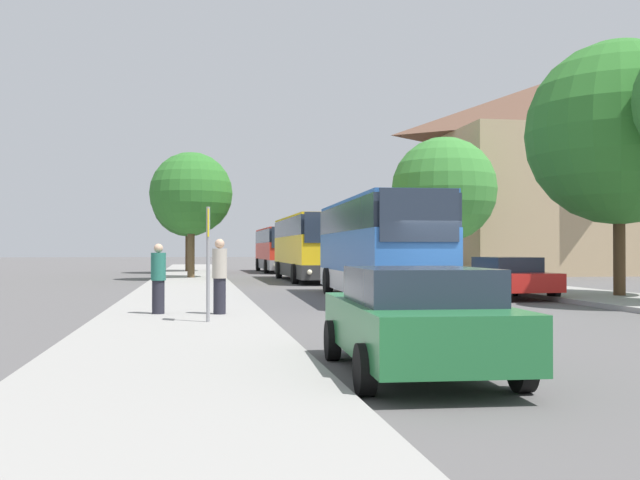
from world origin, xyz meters
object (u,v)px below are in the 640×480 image
at_px(bus_front, 377,247).
at_px(bus_middle, 309,247).
at_px(parked_car_left_curb, 416,318).
at_px(bus_stop_sign, 208,250).
at_px(pedestrian_waiting_near, 158,278).
at_px(tree_left_near, 191,194).
at_px(tree_right_mid, 444,190).
at_px(bus_rear, 279,249).
at_px(pedestrian_waiting_far, 220,276).
at_px(tree_right_near, 619,133).
at_px(parked_car_right_near, 508,277).
at_px(tree_left_far, 188,201).

relative_size(bus_front, bus_middle, 0.95).
xyz_separation_m(parked_car_left_curb, bus_stop_sign, (-2.72, 6.46, 0.92)).
height_order(parked_car_left_curb, pedestrian_waiting_near, pedestrian_waiting_near).
bearing_deg(tree_left_near, tree_right_mid, -4.93).
bearing_deg(bus_stop_sign, tree_right_mid, 60.78).
xyz_separation_m(pedestrian_waiting_near, tree_right_mid, (15.03, 22.54, 4.14)).
bearing_deg(bus_middle, bus_rear, 89.55).
bearing_deg(bus_front, tree_left_near, 112.43).
xyz_separation_m(pedestrian_waiting_near, pedestrian_waiting_far, (1.47, -0.32, 0.07)).
bearing_deg(parked_car_left_curb, pedestrian_waiting_near, 116.80).
relative_size(bus_stop_sign, pedestrian_waiting_near, 1.46).
distance_m(tree_left_near, tree_right_near, 23.86).
height_order(parked_car_left_curb, parked_car_right_near, parked_car_left_curb).
bearing_deg(pedestrian_waiting_far, parked_car_right_near, -120.59).
xyz_separation_m(tree_right_near, tree_right_mid, (-0.16, 17.68, -0.55)).
bearing_deg(tree_left_near, tree_left_far, 91.26).
xyz_separation_m(bus_middle, tree_right_near, (8.18, -16.88, 3.84)).
bearing_deg(tree_left_far, pedestrian_waiting_far, -88.31).
distance_m(pedestrian_waiting_near, tree_right_near, 16.62).
relative_size(parked_car_left_curb, parked_car_right_near, 1.08).
bearing_deg(bus_middle, tree_left_far, 115.12).
height_order(tree_left_near, tree_right_near, tree_right_near).
height_order(parked_car_right_near, bus_stop_sign, bus_stop_sign).
bearing_deg(bus_rear, pedestrian_waiting_far, -98.99).
bearing_deg(bus_middle, pedestrian_waiting_far, -104.09).
relative_size(tree_left_far, tree_right_near, 0.88).
distance_m(parked_car_right_near, tree_right_mid, 17.33).
relative_size(bus_front, tree_left_far, 1.51).
relative_size(bus_front, parked_car_left_curb, 2.46).
distance_m(bus_middle, parked_car_right_near, 16.36).
height_order(bus_rear, bus_stop_sign, bus_rear).
xyz_separation_m(bus_front, pedestrian_waiting_far, (-5.59, -6.78, -0.73)).
distance_m(pedestrian_waiting_far, tree_left_far, 36.41).
height_order(parked_car_left_curb, tree_right_mid, tree_right_mid).
bearing_deg(tree_right_mid, pedestrian_waiting_far, -120.67).
bearing_deg(bus_middle, parked_car_left_curb, -95.86).
relative_size(bus_rear, bus_stop_sign, 4.41).
relative_size(bus_middle, pedestrian_waiting_near, 7.07).
bearing_deg(parked_car_left_curb, bus_stop_sign, 115.62).
bearing_deg(parked_car_right_near, bus_middle, -76.00).
relative_size(bus_rear, parked_car_right_near, 2.53).
distance_m(bus_front, tree_right_mid, 18.25).
relative_size(bus_front, tree_left_near, 1.65).
bearing_deg(tree_left_near, parked_car_left_curb, -84.36).
distance_m(bus_middle, pedestrian_waiting_near, 22.85).
bearing_deg(tree_right_near, pedestrian_waiting_near, -162.26).
relative_size(parked_car_right_near, pedestrian_waiting_near, 2.55).
bearing_deg(bus_front, tree_right_near, -9.00).
relative_size(pedestrian_waiting_near, tree_right_near, 0.20).
distance_m(pedestrian_waiting_near, tree_right_mid, 27.40).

